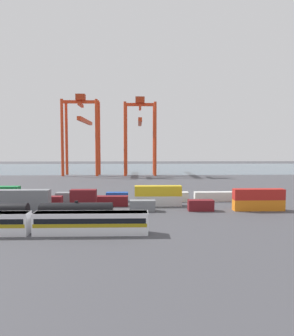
{
  "coord_description": "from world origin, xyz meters",
  "views": [
    {
      "loc": [
        11.63,
        -74.62,
        15.32
      ],
      "look_at": [
        14.12,
        15.99,
        9.11
      ],
      "focal_mm": 33.52,
      "sensor_mm": 36.0,
      "label": 1
    }
  ],
  "objects": [
    {
      "name": "shipping_container_19",
      "position": [
        -8.19,
        12.17,
        1.3
      ],
      "size": [
        6.04,
        2.44,
        2.6
      ],
      "primitive_type": "cube",
      "color": "slate",
      "rests_on": "ground_plane"
    },
    {
      "name": "harbour_water",
      "position": [
        0.0,
        148.34,
        0.0
      ],
      "size": [
        400.0,
        110.0,
        0.01
      ],
      "primitive_type": "cube",
      "color": "#475B6B",
      "rests_on": "ground_plane"
    },
    {
      "name": "shipping_container_18",
      "position": [
        -22.05,
        12.17,
        1.3
      ],
      "size": [
        12.1,
        2.44,
        2.6
      ],
      "primitive_type": "cube",
      "color": "#AD211C",
      "rests_on": "ground_plane"
    },
    {
      "name": "shipping_container_6",
      "position": [
        26.5,
        -0.97,
        1.3
      ],
      "size": [
        6.04,
        2.44,
        2.6
      ],
      "primitive_type": "cube",
      "color": "maroon",
      "rests_on": "ground_plane"
    },
    {
      "name": "shipping_container_20",
      "position": [
        5.67,
        12.17,
        1.3
      ],
      "size": [
        6.04,
        2.44,
        2.6
      ],
      "primitive_type": "cube",
      "color": "#1C4299",
      "rests_on": "ground_plane"
    },
    {
      "name": "shipping_container_14",
      "position": [
        16.7,
        5.6,
        1.3
      ],
      "size": [
        12.1,
        2.44,
        2.6
      ],
      "primitive_type": "cube",
      "color": "silver",
      "rests_on": "ground_plane"
    },
    {
      "name": "shipping_container_1",
      "position": [
        -15.29,
        -0.97,
        1.3
      ],
      "size": [
        12.1,
        2.44,
        2.6
      ],
      "primitive_type": "cube",
      "color": "slate",
      "rests_on": "ground_plane"
    },
    {
      "name": "shipping_container_12",
      "position": [
        -11.03,
        5.6,
        1.3
      ],
      "size": [
        6.04,
        2.44,
        2.6
      ],
      "primitive_type": "cube",
      "color": "maroon",
      "rests_on": "ground_plane"
    },
    {
      "name": "shipping_container_7",
      "position": [
        40.43,
        -0.97,
        1.3
      ],
      "size": [
        12.1,
        2.44,
        2.6
      ],
      "primitive_type": "cube",
      "color": "orange",
      "rests_on": "ground_plane"
    },
    {
      "name": "shipping_container_15",
      "position": [
        16.7,
        5.6,
        3.9
      ],
      "size": [
        12.1,
        2.44,
        2.6
      ],
      "primitive_type": "cube",
      "color": "gold",
      "rests_on": "shipping_container_14"
    },
    {
      "name": "passenger_train",
      "position": [
        -6.99,
        -20.37,
        2.14
      ],
      "size": [
        40.57,
        3.14,
        3.9
      ],
      "color": "silver",
      "rests_on": "ground_plane"
    },
    {
      "name": "shipping_container_22",
      "position": [
        33.39,
        12.17,
        1.3
      ],
      "size": [
        12.1,
        2.44,
        2.6
      ],
      "primitive_type": "cube",
      "color": "silver",
      "rests_on": "ground_plane"
    },
    {
      "name": "shipping_container_13",
      "position": [
        2.84,
        5.6,
        1.3
      ],
      "size": [
        12.1,
        2.44,
        2.6
      ],
      "primitive_type": "cube",
      "color": "maroon",
      "rests_on": "ground_plane"
    },
    {
      "name": "shipping_container_3",
      "position": [
        -1.36,
        -0.97,
        1.3
      ],
      "size": [
        6.04,
        2.44,
        2.6
      ],
      "primitive_type": "cube",
      "color": "maroon",
      "rests_on": "ground_plane"
    },
    {
      "name": "gantry_crane_west",
      "position": [
        -18.85,
        97.26,
        26.14
      ],
      "size": [
        19.3,
        40.3,
        42.89
      ],
      "color": "red",
      "rests_on": "ground_plane"
    },
    {
      "name": "shipping_container_5",
      "position": [
        12.57,
        -0.97,
        1.3
      ],
      "size": [
        6.04,
        2.44,
        2.6
      ],
      "primitive_type": "cube",
      "color": "slate",
      "rests_on": "ground_plane"
    },
    {
      "name": "gantry_crane_central",
      "position": [
        12.54,
        97.25,
        25.45
      ],
      "size": [
        17.16,
        39.89,
        41.58
      ],
      "color": "red",
      "rests_on": "ground_plane"
    },
    {
      "name": "shipping_container_2",
      "position": [
        -15.29,
        -0.97,
        3.9
      ],
      "size": [
        12.1,
        2.44,
        2.6
      ],
      "primitive_type": "cube",
      "color": "slate",
      "rests_on": "shipping_container_1"
    },
    {
      "name": "ground_plane",
      "position": [
        0.0,
        40.0,
        0.0
      ],
      "size": [
        420.0,
        420.0,
        0.0
      ],
      "primitive_type": "plane",
      "color": "#424247"
    },
    {
      "name": "shipping_container_4",
      "position": [
        -1.36,
        -0.97,
        3.9
      ],
      "size": [
        6.04,
        2.44,
        2.6
      ],
      "primitive_type": "cube",
      "color": "maroon",
      "rests_on": "shipping_container_3"
    },
    {
      "name": "shipping_container_8",
      "position": [
        40.43,
        -0.97,
        3.9
      ],
      "size": [
        12.1,
        2.44,
        2.6
      ],
      "primitive_type": "cube",
      "color": "#AD211C",
      "rests_on": "shipping_container_7"
    },
    {
      "name": "shipping_container_21",
      "position": [
        19.53,
        12.17,
        1.3
      ],
      "size": [
        12.1,
        2.44,
        2.6
      ],
      "primitive_type": "cube",
      "color": "silver",
      "rests_on": "ground_plane"
    }
  ]
}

